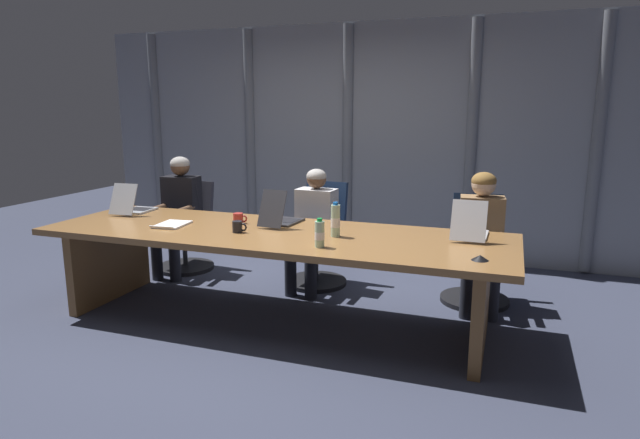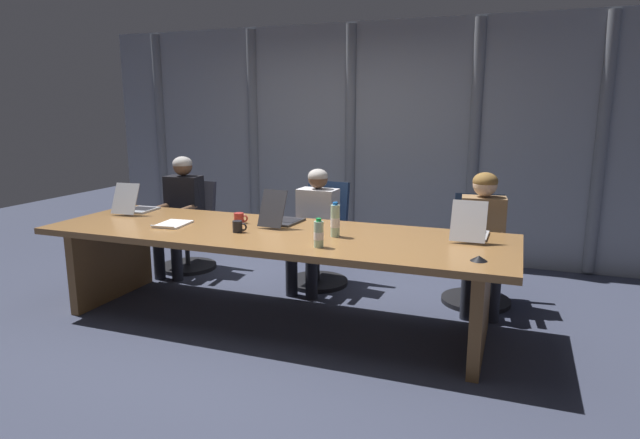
# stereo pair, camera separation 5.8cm
# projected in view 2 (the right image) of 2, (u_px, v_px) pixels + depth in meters

# --- Properties ---
(ground_plane) EXTENTS (13.04, 13.04, 0.00)m
(ground_plane) POSITION_uv_depth(u_px,v_px,m) (274.00, 320.00, 4.39)
(ground_plane) COLOR #383D51
(conference_table) EXTENTS (3.71, 1.14, 0.75)m
(conference_table) POSITION_uv_depth(u_px,v_px,m) (273.00, 249.00, 4.27)
(conference_table) COLOR olive
(conference_table) RESTS_ON ground_plane
(curtain_backdrop) EXTENTS (6.52, 0.17, 2.63)m
(curtain_backdrop) POSITION_uv_depth(u_px,v_px,m) (357.00, 141.00, 6.25)
(curtain_backdrop) COLOR gray
(curtain_backdrop) RESTS_ON ground_plane
(laptop_left_end) EXTENTS (0.27, 0.44, 0.28)m
(laptop_left_end) POSITION_uv_depth(u_px,v_px,m) (136.00, 206.00, 4.99)
(laptop_left_end) COLOR #A8ADB7
(laptop_left_end) RESTS_ON conference_table
(laptop_left_mid) EXTENTS (0.25, 0.47, 0.31)m
(laptop_left_mid) POSITION_uv_depth(u_px,v_px,m) (282.00, 217.00, 4.47)
(laptop_left_mid) COLOR #2D2D33
(laptop_left_mid) RESTS_ON conference_table
(laptop_center) EXTENTS (0.25, 0.45, 0.30)m
(laptop_center) POSITION_uv_depth(u_px,v_px,m) (470.00, 231.00, 4.00)
(laptop_center) COLOR #BCBCC1
(laptop_center) RESTS_ON conference_table
(office_chair_left_end) EXTENTS (0.60, 0.60, 0.93)m
(office_chair_left_end) POSITION_uv_depth(u_px,v_px,m) (190.00, 235.00, 5.78)
(office_chair_left_end) COLOR #2D2D38
(office_chair_left_end) RESTS_ON ground_plane
(office_chair_left_mid) EXTENTS (0.60, 0.60, 0.99)m
(office_chair_left_mid) POSITION_uv_depth(u_px,v_px,m) (320.00, 246.00, 5.27)
(office_chair_left_mid) COLOR navy
(office_chair_left_mid) RESTS_ON ground_plane
(office_chair_center) EXTENTS (0.60, 0.60, 0.94)m
(office_chair_center) POSITION_uv_depth(u_px,v_px,m) (477.00, 262.00, 4.77)
(office_chair_center) COLOR navy
(office_chair_center) RESTS_ON ground_plane
(person_left_end) EXTENTS (0.40, 0.57, 1.21)m
(person_left_end) POSITION_uv_depth(u_px,v_px,m) (180.00, 207.00, 5.57)
(person_left_end) COLOR black
(person_left_end) RESTS_ON ground_plane
(person_left_mid) EXTENTS (0.39, 0.56, 1.14)m
(person_left_mid) POSITION_uv_depth(u_px,v_px,m) (314.00, 222.00, 5.06)
(person_left_mid) COLOR silver
(person_left_mid) RESTS_ON ground_plane
(person_center) EXTENTS (0.41, 0.57, 1.17)m
(person_center) POSITION_uv_depth(u_px,v_px,m) (483.00, 232.00, 4.54)
(person_center) COLOR olive
(person_center) RESTS_ON ground_plane
(water_bottle_primary) EXTENTS (0.07, 0.07, 0.21)m
(water_bottle_primary) POSITION_uv_depth(u_px,v_px,m) (319.00, 234.00, 3.74)
(water_bottle_primary) COLOR #ADD1B2
(water_bottle_primary) RESTS_ON conference_table
(water_bottle_secondary) EXTENTS (0.07, 0.07, 0.26)m
(water_bottle_secondary) POSITION_uv_depth(u_px,v_px,m) (335.00, 221.00, 4.04)
(water_bottle_secondary) COLOR #ADD1B2
(water_bottle_secondary) RESTS_ON conference_table
(coffee_mug_near) EXTENTS (0.12, 0.08, 0.09)m
(coffee_mug_near) POSITION_uv_depth(u_px,v_px,m) (238.00, 227.00, 4.20)
(coffee_mug_near) COLOR black
(coffee_mug_near) RESTS_ON conference_table
(coffee_mug_far) EXTENTS (0.13, 0.08, 0.09)m
(coffee_mug_far) POSITION_uv_depth(u_px,v_px,m) (239.00, 218.00, 4.53)
(coffee_mug_far) COLOR #B2332D
(coffee_mug_far) RESTS_ON conference_table
(conference_mic_left_side) EXTENTS (0.11, 0.11, 0.03)m
(conference_mic_left_side) POSITION_uv_depth(u_px,v_px,m) (479.00, 258.00, 3.42)
(conference_mic_left_side) COLOR black
(conference_mic_left_side) RESTS_ON conference_table
(spiral_notepad) EXTENTS (0.25, 0.32, 0.03)m
(spiral_notepad) POSITION_uv_depth(u_px,v_px,m) (173.00, 224.00, 4.45)
(spiral_notepad) COLOR silver
(spiral_notepad) RESTS_ON conference_table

